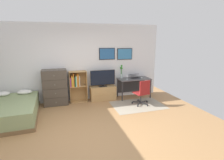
{
  "coord_description": "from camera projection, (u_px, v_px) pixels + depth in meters",
  "views": [
    {
      "loc": [
        -0.64,
        -3.8,
        2.18
      ],
      "look_at": [
        0.99,
        1.5,
        0.88
      ],
      "focal_mm": 28.2,
      "sensor_mm": 36.0,
      "label": 1
    }
  ],
  "objects": [
    {
      "name": "ground_plane",
      "position": [
        91.0,
        132.0,
        4.22
      ],
      "size": [
        7.2,
        7.2,
        0.0
      ],
      "primitive_type": "plane",
      "color": "#A87A4C"
    },
    {
      "name": "wall_back_with_posters",
      "position": [
        78.0,
        63.0,
        6.18
      ],
      "size": [
        6.12,
        0.09,
        2.7
      ],
      "color": "white",
      "rests_on": "ground_plane"
    },
    {
      "name": "area_rug",
      "position": [
        138.0,
        105.0,
        5.94
      ],
      "size": [
        1.7,
        1.2,
        0.01
      ],
      "primitive_type": "cube",
      "color": "#9E937F",
      "rests_on": "ground_plane"
    },
    {
      "name": "bed",
      "position": [
        10.0,
        111.0,
        4.86
      ],
      "size": [
        1.49,
        2.03,
        0.61
      ],
      "rotation": [
        0.0,
        0.0,
        0.03
      ],
      "color": "brown",
      "rests_on": "ground_plane"
    },
    {
      "name": "dresser",
      "position": [
        55.0,
        87.0,
        5.86
      ],
      "size": [
        0.78,
        0.46,
        1.2
      ],
      "color": "#4C4238",
      "rests_on": "ground_plane"
    },
    {
      "name": "bookshelf",
      "position": [
        77.0,
        84.0,
        6.12
      ],
      "size": [
        0.6,
        0.3,
        1.1
      ],
      "color": "tan",
      "rests_on": "ground_plane"
    },
    {
      "name": "tv_stand",
      "position": [
        103.0,
        93.0,
        6.42
      ],
      "size": [
        0.92,
        0.41,
        0.51
      ],
      "color": "tan",
      "rests_on": "ground_plane"
    },
    {
      "name": "television",
      "position": [
        103.0,
        78.0,
        6.28
      ],
      "size": [
        0.89,
        0.16,
        0.59
      ],
      "color": "black",
      "rests_on": "tv_stand"
    },
    {
      "name": "desk",
      "position": [
        133.0,
        81.0,
        6.67
      ],
      "size": [
        1.19,
        0.59,
        0.74
      ],
      "color": "#4C4C4F",
      "rests_on": "ground_plane"
    },
    {
      "name": "office_chair",
      "position": [
        143.0,
        92.0,
        5.85
      ],
      "size": [
        0.58,
        0.57,
        0.86
      ],
      "rotation": [
        0.0,
        0.0,
        0.18
      ],
      "color": "#232326",
      "rests_on": "ground_plane"
    },
    {
      "name": "laptop",
      "position": [
        135.0,
        76.0,
        6.66
      ],
      "size": [
        0.37,
        0.4,
        0.15
      ],
      "rotation": [
        0.0,
        0.0,
        0.08
      ],
      "color": "#333338",
      "rests_on": "desk"
    },
    {
      "name": "computer_mouse",
      "position": [
        142.0,
        78.0,
        6.61
      ],
      "size": [
        0.06,
        0.1,
        0.03
      ],
      "primitive_type": "ellipsoid",
      "color": "silver",
      "rests_on": "desk"
    },
    {
      "name": "bamboo_vase",
      "position": [
        121.0,
        72.0,
        6.58
      ],
      "size": [
        0.1,
        0.11,
        0.5
      ],
      "color": "silver",
      "rests_on": "desk"
    },
    {
      "name": "wine_glass",
      "position": [
        127.0,
        76.0,
        6.35
      ],
      "size": [
        0.07,
        0.07,
        0.18
      ],
      "color": "silver",
      "rests_on": "desk"
    }
  ]
}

